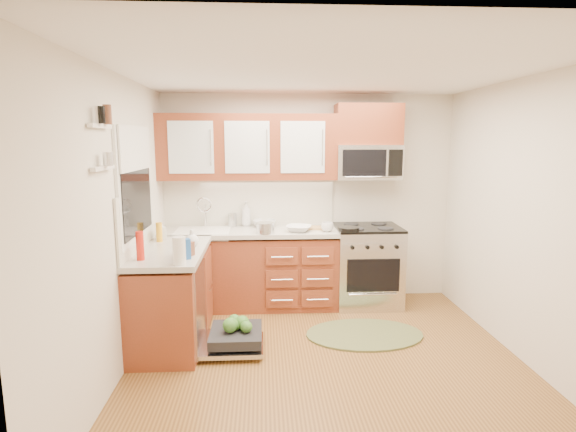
{
  "coord_description": "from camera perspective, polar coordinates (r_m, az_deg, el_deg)",
  "views": [
    {
      "loc": [
        -0.56,
        -3.7,
        1.94
      ],
      "look_at": [
        -0.3,
        0.85,
        1.18
      ],
      "focal_mm": 28.0,
      "sensor_mm": 36.0,
      "label": 1
    }
  ],
  "objects": [
    {
      "name": "ceiling",
      "position": [
        3.79,
        5.51,
        17.89
      ],
      "size": [
        3.5,
        3.5,
        0.0
      ],
      "primitive_type": "plane",
      "rotation": [
        3.14,
        0.0,
        0.0
      ],
      "color": "white",
      "rests_on": "ground"
    },
    {
      "name": "countertop_back",
      "position": [
        5.25,
        -5.02,
        -2.01
      ],
      "size": [
        2.07,
        0.64,
        0.05
      ],
      "primitive_type": "cube",
      "color": "#BBB4AB",
      "rests_on": "base_cabinet_back"
    },
    {
      "name": "red_bottle",
      "position": [
        4.09,
        -18.28,
        -3.62
      ],
      "size": [
        0.09,
        0.09,
        0.25
      ],
      "primitive_type": "cylinder",
      "rotation": [
        0.0,
        0.0,
        0.4
      ],
      "color": "red",
      "rests_on": "countertop_left"
    },
    {
      "name": "soap_bottle_a",
      "position": [
        5.46,
        -5.33,
        0.3
      ],
      "size": [
        0.14,
        0.14,
        0.3
      ],
      "primitive_type": "imported",
      "rotation": [
        0.0,
        0.0,
        -0.23
      ],
      "color": "#999999",
      "rests_on": "countertop_back"
    },
    {
      "name": "skillet",
      "position": [
        5.07,
        7.69,
        -1.65
      ],
      "size": [
        0.29,
        0.29,
        0.04
      ],
      "primitive_type": "cylinder",
      "rotation": [
        0.0,
        0.0,
        -0.3
      ],
      "color": "black",
      "rests_on": "range"
    },
    {
      "name": "cup",
      "position": [
        5.13,
        5.01,
        -1.4
      ],
      "size": [
        0.17,
        0.17,
        0.11
      ],
      "primitive_type": "imported",
      "rotation": [
        0.0,
        0.0,
        -0.35
      ],
      "color": "#999999",
      "rests_on": "countertop_back"
    },
    {
      "name": "wall_back",
      "position": [
        5.53,
        2.56,
        2.27
      ],
      "size": [
        3.5,
        0.04,
        2.5
      ],
      "primitive_type": "cube",
      "color": "beige",
      "rests_on": "ground"
    },
    {
      "name": "shelf_lower",
      "position": [
        3.56,
        -22.45,
        5.65
      ],
      "size": [
        0.04,
        0.4,
        0.03
      ],
      "primitive_type": "cube",
      "color": "white",
      "rests_on": "ground"
    },
    {
      "name": "microwave",
      "position": [
        5.4,
        10.05,
        6.76
      ],
      "size": [
        0.76,
        0.38,
        0.4
      ],
      "primitive_type": null,
      "color": "silver",
      "rests_on": "ground"
    },
    {
      "name": "soap_bottle_b",
      "position": [
        4.89,
        -15.76,
        -1.75
      ],
      "size": [
        0.11,
        0.11,
        0.19
      ],
      "primitive_type": "imported",
      "rotation": [
        0.0,
        0.0,
        0.32
      ],
      "color": "#999999",
      "rests_on": "countertop_left"
    },
    {
      "name": "bowl_b",
      "position": [
        5.39,
        -3.03,
        -0.95
      ],
      "size": [
        0.33,
        0.33,
        0.08
      ],
      "primitive_type": "imported",
      "rotation": [
        0.0,
        0.0,
        -0.25
      ],
      "color": "#999999",
      "rests_on": "countertop_back"
    },
    {
      "name": "upper_cabinets",
      "position": [
        5.28,
        -5.13,
        8.7
      ],
      "size": [
        2.05,
        0.35,
        0.75
      ],
      "primitive_type": null,
      "color": "brown",
      "rests_on": "ground"
    },
    {
      "name": "wall_left",
      "position": [
        3.95,
        -20.76,
        -1.24
      ],
      "size": [
        0.04,
        3.5,
        2.5
      ],
      "primitive_type": "cube",
      "color": "beige",
      "rests_on": "ground"
    },
    {
      "name": "stock_pot",
      "position": [
        5.02,
        -2.9,
        -1.52
      ],
      "size": [
        0.27,
        0.27,
        0.12
      ],
      "primitive_type": "cylinder",
      "rotation": [
        0.0,
        0.0,
        -0.42
      ],
      "color": "silver",
      "rests_on": "countertop_back"
    },
    {
      "name": "range",
      "position": [
        5.48,
        9.97,
        -6.2
      ],
      "size": [
        0.76,
        0.64,
        0.95
      ],
      "primitive_type": null,
      "color": "silver",
      "rests_on": "ground"
    },
    {
      "name": "mustard_bottle",
      "position": [
        4.78,
        -16.04,
        -1.98
      ],
      "size": [
        0.08,
        0.08,
        0.2
      ],
      "primitive_type": "cylinder",
      "rotation": [
        0.0,
        0.0,
        0.43
      ],
      "color": "#EFA81A",
      "rests_on": "countertop_left"
    },
    {
      "name": "floor",
      "position": [
        4.22,
        4.95,
        -17.97
      ],
      "size": [
        3.5,
        3.5,
        0.0
      ],
      "primitive_type": "plane",
      "color": "brown",
      "rests_on": "ground"
    },
    {
      "name": "cabinet_over_mw",
      "position": [
        5.43,
        10.13,
        11.36
      ],
      "size": [
        0.76,
        0.35,
        0.47
      ],
      "primitive_type": "cube",
      "color": "brown",
      "rests_on": "ground"
    },
    {
      "name": "shelf_upper",
      "position": [
        3.55,
        -22.76,
        10.48
      ],
      "size": [
        0.04,
        0.4,
        0.03
      ],
      "primitive_type": "cube",
      "color": "white",
      "rests_on": "ground"
    },
    {
      "name": "paper_towel_roll",
      "position": [
        3.86,
        -13.65,
        -4.29
      ],
      "size": [
        0.14,
        0.14,
        0.24
      ],
      "primitive_type": "cylinder",
      "rotation": [
        0.0,
        0.0,
        0.31
      ],
      "color": "white",
      "rests_on": "countertop_left"
    },
    {
      "name": "dishwasher",
      "position": [
        4.42,
        -7.13,
        -15.25
      ],
      "size": [
        0.7,
        0.6,
        0.2
      ],
      "primitive_type": null,
      "color": "silver",
      "rests_on": "ground"
    },
    {
      "name": "backsplash_left",
      "position": [
        4.45,
        -18.55,
        -0.5
      ],
      "size": [
        0.02,
        1.25,
        0.57
      ],
      "primitive_type": "cube",
      "color": "beige",
      "rests_on": "ground"
    },
    {
      "name": "window",
      "position": [
        4.38,
        -18.87,
        3.83
      ],
      "size": [
        0.03,
        1.05,
        1.05
      ],
      "primitive_type": null,
      "color": "white",
      "rests_on": "ground"
    },
    {
      "name": "sink",
      "position": [
        5.3,
        -10.71,
        -3.15
      ],
      "size": [
        0.62,
        0.5,
        0.26
      ],
      "primitive_type": null,
      "color": "white",
      "rests_on": "ground"
    },
    {
      "name": "bowl_a",
      "position": [
        5.12,
        1.35,
        -1.6
      ],
      "size": [
        0.36,
        0.36,
        0.07
      ],
      "primitive_type": "imported",
      "rotation": [
        0.0,
        0.0,
        -0.3
      ],
      "color": "#999999",
      "rests_on": "countertop_back"
    },
    {
      "name": "base_cabinet_left",
      "position": [
        4.58,
        -14.53,
        -10.19
      ],
      "size": [
        0.6,
        1.25,
        0.85
      ],
      "primitive_type": "cube",
      "color": "brown",
      "rests_on": "ground"
    },
    {
      "name": "rug",
      "position": [
        4.77,
        9.68,
        -14.59
      ],
      "size": [
        1.19,
        0.77,
        0.02
      ],
      "primitive_type": null,
      "rotation": [
        0.0,
        0.0,
        -0.0
      ],
      "color": "#5B6238",
      "rests_on": "ground"
    },
    {
      "name": "base_cabinet_back",
      "position": [
        5.38,
        -4.95,
        -6.96
      ],
      "size": [
        2.05,
        0.6,
        0.85
      ],
      "primitive_type": "cube",
      "color": "brown",
      "rests_on": "ground"
    },
    {
      "name": "wall_right",
      "position": [
        4.42,
        28.27,
        -0.68
      ],
      "size": [
        0.04,
        3.5,
        2.5
      ],
      "primitive_type": "cube",
      "color": "beige",
      "rests_on": "ground"
    },
    {
      "name": "canister",
      "position": [
        5.45,
        -7.07,
        -0.49
      ],
      "size": [
        0.11,
        0.11,
        0.16
      ],
      "primitive_type": "cylinder",
      "rotation": [
        0.0,
        0.0,
        0.06
      ],
      "color": "silver",
      "rests_on": "countertop_back"
    },
    {
      "name": "cutting_board",
      "position": [
        5.3,
        3.46,
        -1.5
      ],
      "size": [
        0.32,
        0.22,
        0.02
      ],
      "primitive_type": "cube",
      "rotation": [
        0.0,
        0.0,
        -0.12
      ],
      "color": "tan",
      "rests_on": "countertop_back"
    },
    {
      "name": "countertop_left",
      "position": [
        4.44,
        -14.66,
        -4.41
      ],
      "size": [
        0.64,
        1.27,
        0.05
      ],
      "primitive_type": "cube",
      "color": "#BBB4AB",
      "rests_on": "base_cabinet_left"
    },
    {
      "name": "window_blind",
      "position": [
        4.36,
        -18.78,
        8.15
      ],
      "size": [
        0.02,
        0.96,
        0.4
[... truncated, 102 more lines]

